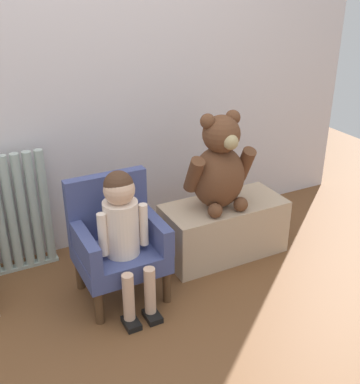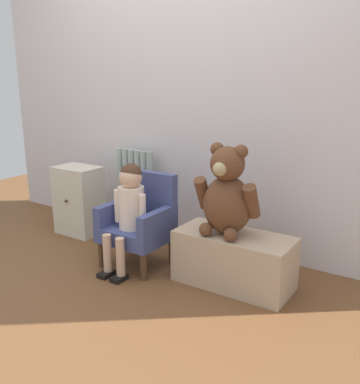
{
  "view_description": "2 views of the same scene",
  "coord_description": "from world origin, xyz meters",
  "views": [
    {
      "loc": [
        -0.68,
        -1.47,
        1.57
      ],
      "look_at": [
        0.39,
        0.59,
        0.47
      ],
      "focal_mm": 45.0,
      "sensor_mm": 36.0,
      "label": 1
    },
    {
      "loc": [
        1.74,
        -1.6,
        1.25
      ],
      "look_at": [
        0.3,
        0.58,
        0.54
      ],
      "focal_mm": 40.0,
      "sensor_mm": 36.0,
      "label": 2
    }
  ],
  "objects": [
    {
      "name": "ground_plane",
      "position": [
        0.0,
        0.0,
        0.0
      ],
      "size": [
        6.0,
        6.0,
        0.0
      ],
      "primitive_type": "plane",
      "color": "brown"
    },
    {
      "name": "back_wall",
      "position": [
        0.0,
        1.12,
        1.2
      ],
      "size": [
        3.8,
        0.05,
        2.4
      ],
      "primitive_type": "cube",
      "color": "silver",
      "rests_on": "ground_plane"
    },
    {
      "name": "child_armchair",
      "position": [
        0.0,
        0.54,
        0.31
      ],
      "size": [
        0.42,
        0.38,
        0.62
      ],
      "color": "#404A7E",
      "rests_on": "ground_plane"
    },
    {
      "name": "radiator",
      "position": [
        -0.4,
        0.99,
        0.34
      ],
      "size": [
        0.37,
        0.05,
        0.69
      ],
      "color": "#A3B3AA",
      "rests_on": "ground_plane"
    },
    {
      "name": "large_teddy_bear",
      "position": [
        0.63,
        0.59,
        0.57
      ],
      "size": [
        0.4,
        0.28,
        0.55
      ],
      "color": "brown",
      "rests_on": "low_bench"
    },
    {
      "name": "child_figure",
      "position": [
        0.0,
        0.44,
        0.46
      ],
      "size": [
        0.25,
        0.35,
        0.71
      ],
      "color": "#F1DAC6",
      "rests_on": "ground_plane"
    },
    {
      "name": "low_bench",
      "position": [
        0.68,
        0.6,
        0.16
      ],
      "size": [
        0.71,
        0.33,
        0.33
      ],
      "primitive_type": "cube",
      "color": "tan",
      "rests_on": "ground_plane"
    }
  ]
}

